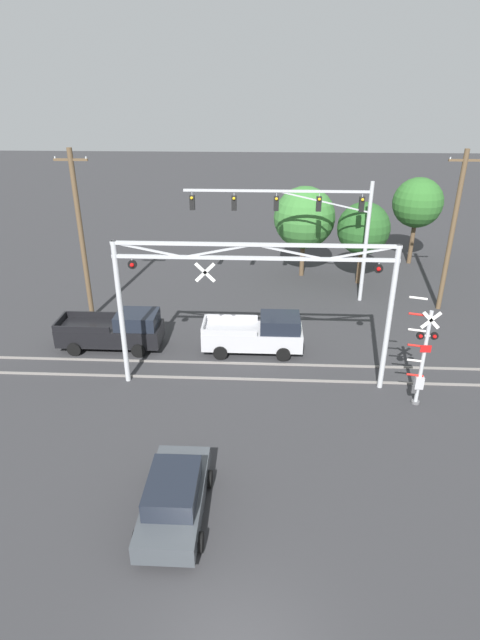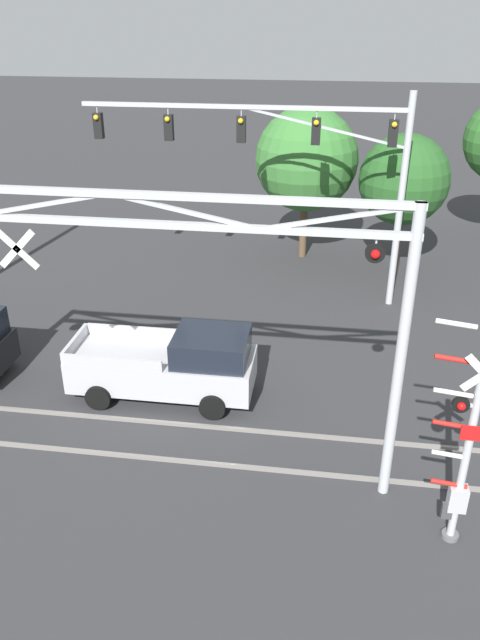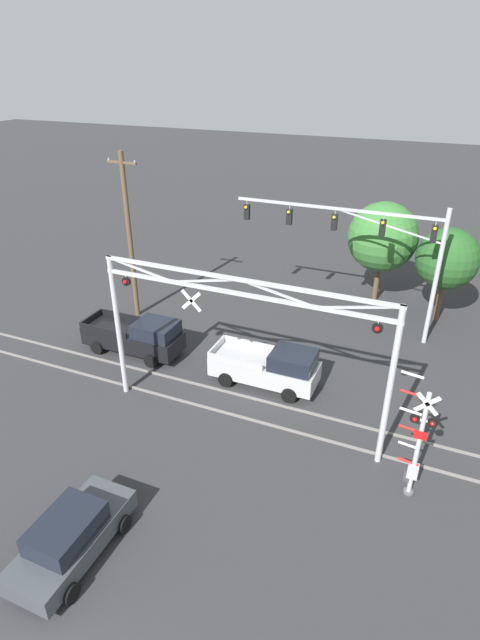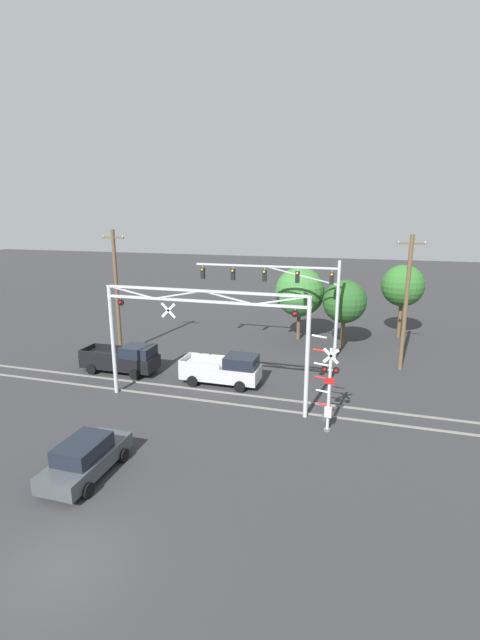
% 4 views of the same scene
% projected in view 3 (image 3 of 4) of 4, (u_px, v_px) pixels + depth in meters
% --- Properties ---
extents(rail_track_near, '(80.00, 0.08, 0.10)m').
position_uv_depth(rail_track_near, '(243.00, 417.00, 21.57)').
color(rail_track_near, gray).
rests_on(rail_track_near, ground_plane).
extents(rail_track_far, '(80.00, 0.08, 0.10)m').
position_uv_depth(rail_track_far, '(255.00, 399.00, 22.74)').
color(rail_track_far, gray).
rests_on(rail_track_far, ground_plane).
extents(crossing_gantry, '(11.84, 0.27, 6.70)m').
position_uv_depth(crossing_gantry, '(240.00, 327.00, 19.20)').
color(crossing_gantry, '#B7BABF').
rests_on(crossing_gantry, ground_plane).
extents(crossing_signal_mast, '(1.41, 0.35, 5.00)m').
position_uv_depth(crossing_signal_mast, '(416.00, 448.00, 16.94)').
color(crossing_signal_mast, '#B7BABF').
rests_on(crossing_signal_mast, ground_plane).
extents(traffic_signal_span, '(11.17, 0.39, 7.44)m').
position_uv_depth(traffic_signal_span, '(377.00, 242.00, 26.02)').
color(traffic_signal_span, '#B7BABF').
rests_on(traffic_signal_span, ground_plane).
extents(pickup_truck_lead, '(5.07, 2.14, 2.01)m').
position_uv_depth(pickup_truck_lead, '(269.00, 367.00, 23.41)').
color(pickup_truck_lead, '#B7B7BC').
rests_on(pickup_truck_lead, ground_plane).
extents(pickup_truck_following, '(5.31, 2.14, 2.01)m').
position_uv_depth(pickup_truck_following, '(137.00, 336.00, 26.00)').
color(pickup_truck_following, black).
rests_on(pickup_truck_following, ground_plane).
extents(sedan_waiting, '(2.07, 4.33, 1.64)m').
position_uv_depth(sedan_waiting, '(71.00, 536.00, 15.32)').
color(sedan_waiting, '#3D4247').
rests_on(sedan_waiting, ground_plane).
extents(utility_pole_left, '(1.80, 0.28, 9.58)m').
position_uv_depth(utility_pole_left, '(130.00, 236.00, 28.06)').
color(utility_pole_left, brown).
rests_on(utility_pole_left, ground_plane).
extents(background_tree_far_left_verge, '(3.49, 3.49, 5.60)m').
position_uv_depth(background_tree_far_left_verge, '(447.00, 259.00, 27.96)').
color(background_tree_far_left_verge, brown).
rests_on(background_tree_far_left_verge, ground_plane).
extents(background_tree_far_right_verge, '(4.23, 4.23, 6.33)m').
position_uv_depth(background_tree_far_right_verge, '(383.00, 237.00, 30.24)').
color(background_tree_far_right_verge, brown).
rests_on(background_tree_far_right_verge, ground_plane).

